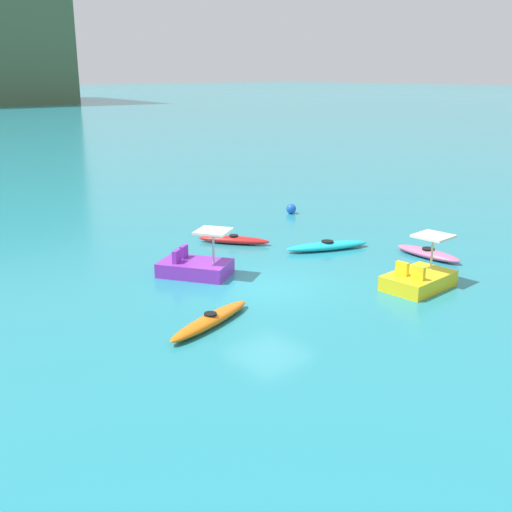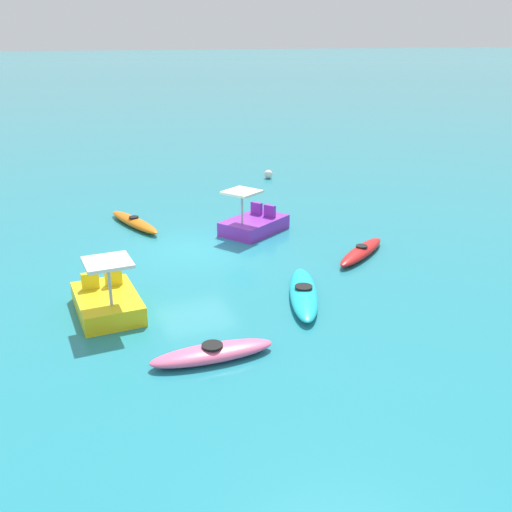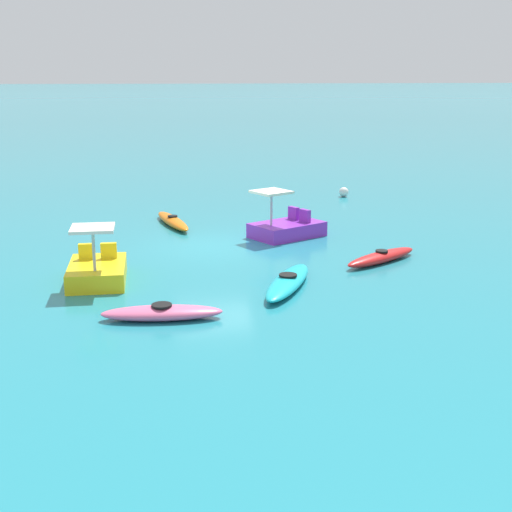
% 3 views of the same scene
% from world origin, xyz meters
% --- Properties ---
extents(ground_plane, '(600.00, 600.00, 0.00)m').
position_xyz_m(ground_plane, '(0.00, 0.00, 0.00)').
color(ground_plane, teal).
extents(kayak_pink, '(0.87, 2.83, 0.37)m').
position_xyz_m(kayak_pink, '(6.85, -1.64, 0.16)').
color(kayak_pink, pink).
rests_on(kayak_pink, ground_plane).
extents(kayak_orange, '(3.49, 1.47, 0.37)m').
position_xyz_m(kayak_orange, '(-3.44, -1.26, 0.16)').
color(kayak_orange, orange).
rests_on(kayak_orange, ground_plane).
extents(kayak_red, '(2.20, 2.81, 0.37)m').
position_xyz_m(kayak_red, '(2.61, 4.88, 0.16)').
color(kayak_red, red).
rests_on(kayak_red, ground_plane).
extents(kayak_cyan, '(3.49, 2.10, 0.37)m').
position_xyz_m(kayak_cyan, '(4.79, 1.66, 0.16)').
color(kayak_cyan, '#19B7C6').
rests_on(kayak_cyan, ground_plane).
extents(pedal_boat_purple, '(2.51, 2.83, 1.68)m').
position_xyz_m(pedal_boat_purple, '(-1.04, 2.62, 0.34)').
color(pedal_boat_purple, purple).
rests_on(pedal_boat_purple, ground_plane).
extents(pedal_boat_yellow, '(2.48, 1.55, 1.68)m').
position_xyz_m(pedal_boat_yellow, '(3.60, -3.38, 0.34)').
color(pedal_boat_yellow, yellow).
rests_on(pedal_boat_yellow, ground_plane).
extents(buoy_white, '(0.43, 0.43, 0.43)m').
position_xyz_m(buoy_white, '(-8.64, 6.56, 0.22)').
color(buoy_white, white).
rests_on(buoy_white, ground_plane).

